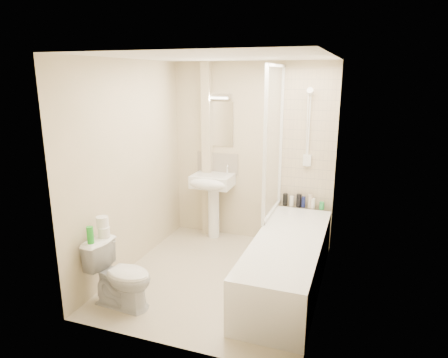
% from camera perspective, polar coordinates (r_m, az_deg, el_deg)
% --- Properties ---
extents(floor, '(2.50, 2.50, 0.00)m').
position_cam_1_polar(floor, '(4.67, -0.60, -13.85)').
color(floor, beige).
rests_on(floor, ground).
extents(wall_back, '(2.20, 0.02, 2.40)m').
position_cam_1_polar(wall_back, '(5.39, 3.95, 3.65)').
color(wall_back, beige).
rests_on(wall_back, ground).
extents(wall_left, '(0.02, 2.50, 2.40)m').
position_cam_1_polar(wall_left, '(4.71, -13.31, 1.67)').
color(wall_left, beige).
rests_on(wall_left, ground).
extents(wall_right, '(0.02, 2.50, 2.40)m').
position_cam_1_polar(wall_right, '(3.99, 14.33, -0.73)').
color(wall_right, beige).
rests_on(wall_right, ground).
extents(ceiling, '(2.20, 2.50, 0.02)m').
position_cam_1_polar(ceiling, '(4.10, -0.70, 17.07)').
color(ceiling, white).
rests_on(ceiling, wall_back).
extents(tile_back, '(0.70, 0.01, 1.75)m').
position_cam_1_polar(tile_back, '(5.19, 11.99, 5.46)').
color(tile_back, beige).
rests_on(tile_back, wall_back).
extents(tile_right, '(0.01, 2.10, 1.75)m').
position_cam_1_polar(tile_right, '(4.00, 14.45, 2.61)').
color(tile_right, beige).
rests_on(tile_right, wall_right).
extents(pipe_boxing, '(0.12, 0.12, 2.40)m').
position_cam_1_polar(pipe_boxing, '(5.53, -2.43, 3.96)').
color(pipe_boxing, beige).
rests_on(pipe_boxing, ground).
extents(splashback, '(0.60, 0.02, 0.30)m').
position_cam_1_polar(splashback, '(5.56, -0.94, 2.24)').
color(splashback, beige).
rests_on(splashback, wall_back).
extents(mirror, '(0.46, 0.01, 0.60)m').
position_cam_1_polar(mirror, '(5.47, -0.97, 7.88)').
color(mirror, white).
rests_on(mirror, wall_back).
extents(strip_light, '(0.42, 0.07, 0.07)m').
position_cam_1_polar(strip_light, '(5.41, -1.07, 11.74)').
color(strip_light, silver).
rests_on(strip_light, wall_back).
extents(bathtub, '(0.70, 2.10, 0.55)m').
position_cam_1_polar(bathtub, '(4.41, 9.03, -11.61)').
color(bathtub, white).
rests_on(bathtub, ground).
extents(shower_screen, '(0.04, 0.92, 1.80)m').
position_cam_1_polar(shower_screen, '(4.82, 7.14, 5.27)').
color(shower_screen, white).
rests_on(shower_screen, bathtub).
extents(shower_fixture, '(0.10, 0.16, 0.99)m').
position_cam_1_polar(shower_fixture, '(5.13, 11.98, 6.72)').
color(shower_fixture, white).
rests_on(shower_fixture, wall_back).
extents(pedestal_sink, '(0.54, 0.49, 1.04)m').
position_cam_1_polar(pedestal_sink, '(5.43, -1.76, -1.34)').
color(pedestal_sink, white).
rests_on(pedestal_sink, ground).
extents(bottle_black_a, '(0.06, 0.06, 0.16)m').
position_cam_1_polar(bottle_black_a, '(5.34, 8.74, -2.92)').
color(bottle_black_a, black).
rests_on(bottle_black_a, bathtub).
extents(bottle_white_a, '(0.06, 0.06, 0.14)m').
position_cam_1_polar(bottle_white_a, '(5.32, 9.65, -3.13)').
color(bottle_white_a, white).
rests_on(bottle_white_a, bathtub).
extents(bottle_black_b, '(0.07, 0.07, 0.17)m').
position_cam_1_polar(bottle_black_b, '(5.31, 10.64, -3.04)').
color(bottle_black_b, black).
rests_on(bottle_black_b, bathtub).
extents(bottle_blue, '(0.05, 0.05, 0.14)m').
position_cam_1_polar(bottle_blue, '(5.30, 11.27, -3.25)').
color(bottle_blue, navy).
rests_on(bottle_blue, bathtub).
extents(bottle_cream, '(0.06, 0.06, 0.18)m').
position_cam_1_polar(bottle_cream, '(5.29, 12.21, -3.16)').
color(bottle_cream, beige).
rests_on(bottle_cream, bathtub).
extents(bottle_white_b, '(0.05, 0.05, 0.13)m').
position_cam_1_polar(bottle_white_b, '(5.29, 12.59, -3.42)').
color(bottle_white_b, white).
rests_on(bottle_white_b, bathtub).
extents(bottle_green, '(0.06, 0.06, 0.10)m').
position_cam_1_polar(bottle_green, '(5.28, 13.80, -3.72)').
color(bottle_green, green).
rests_on(bottle_green, bathtub).
extents(toilet, '(0.47, 0.71, 0.66)m').
position_cam_1_polar(toilet, '(4.14, -14.51, -13.10)').
color(toilet, white).
rests_on(toilet, ground).
extents(toilet_roll_lower, '(0.12, 0.12, 0.10)m').
position_cam_1_polar(toilet_roll_lower, '(4.17, -16.77, -7.27)').
color(toilet_roll_lower, white).
rests_on(toilet_roll_lower, toilet).
extents(toilet_roll_upper, '(0.12, 0.12, 0.10)m').
position_cam_1_polar(toilet_roll_upper, '(4.16, -16.99, -5.84)').
color(toilet_roll_upper, white).
rests_on(toilet_roll_upper, toilet_roll_lower).
extents(green_bottle, '(0.06, 0.06, 0.17)m').
position_cam_1_polar(green_bottle, '(4.05, -18.56, -7.61)').
color(green_bottle, green).
rests_on(green_bottle, toilet).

